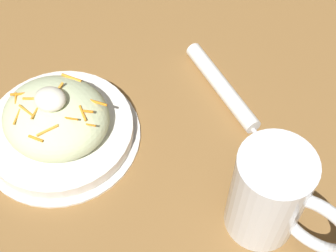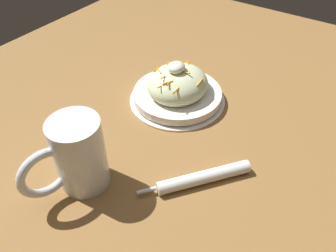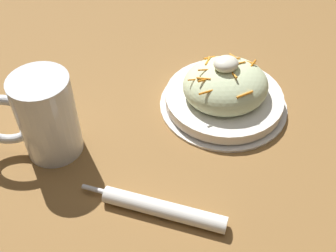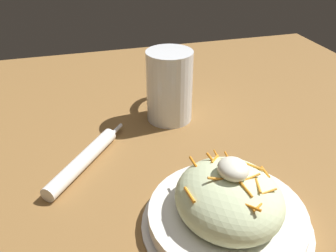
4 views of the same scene
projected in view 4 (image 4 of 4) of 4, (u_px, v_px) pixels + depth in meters
The scene contains 4 objects.
ground_plane at pixel (141, 214), 0.52m from camera, with size 1.43×1.43×0.00m, color olive.
salad_plate at pixel (228, 206), 0.49m from camera, with size 0.24×0.24×0.11m.
beer_mug at pixel (169, 89), 0.73m from camera, with size 0.16×0.09×0.15m.
napkin_roll at pixel (83, 161), 0.61m from camera, with size 0.18×0.15×0.03m.
Camera 4 is at (0.38, -0.07, 0.38)m, focal length 38.69 mm.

